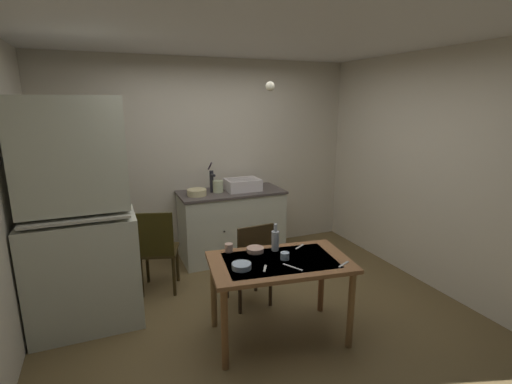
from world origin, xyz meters
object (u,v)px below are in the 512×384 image
(hand_pump, at_px, (212,179))
(dining_table, at_px, (280,271))
(serving_bowl_wide, at_px, (242,266))
(hutch_cabinet, at_px, (79,225))
(sink_basin, at_px, (242,184))
(chair_far_side, at_px, (251,261))
(mixing_bowl_counter, at_px, (197,192))
(glass_bottle, at_px, (275,240))
(chair_by_counter, at_px, (158,249))
(teacup_cream, at_px, (229,248))

(hand_pump, distance_m, dining_table, 1.94)
(serving_bowl_wide, bearing_deg, hutch_cabinet, 143.72)
(sink_basin, bearing_deg, chair_far_side, -106.85)
(hutch_cabinet, relative_size, mixing_bowl_counter, 8.72)
(hutch_cabinet, height_order, glass_bottle, hutch_cabinet)
(mixing_bowl_counter, bearing_deg, chair_far_side, -78.37)
(hand_pump, distance_m, chair_far_side, 1.43)
(sink_basin, height_order, chair_by_counter, sink_basin)
(mixing_bowl_counter, xyz_separation_m, chair_far_side, (0.25, -1.20, -0.46))
(chair_by_counter, bearing_deg, glass_bottle, -47.69)
(hutch_cabinet, distance_m, sink_basin, 2.15)
(mixing_bowl_counter, distance_m, glass_bottle, 1.62)
(hand_pump, distance_m, teacup_cream, 1.60)
(hand_pump, relative_size, chair_far_side, 0.44)
(sink_basin, xyz_separation_m, serving_bowl_wide, (-0.71, -1.87, -0.23))
(dining_table, distance_m, teacup_cream, 0.50)
(hutch_cabinet, height_order, serving_bowl_wide, hutch_cabinet)
(mixing_bowl_counter, relative_size, serving_bowl_wide, 1.50)
(serving_bowl_wide, xyz_separation_m, glass_bottle, (0.42, 0.24, 0.08))
(hand_pump, xyz_separation_m, glass_bottle, (0.11, -1.67, -0.25))
(sink_basin, relative_size, glass_bottle, 1.76)
(teacup_cream, relative_size, glass_bottle, 0.30)
(mixing_bowl_counter, bearing_deg, sink_basin, 4.57)
(dining_table, bearing_deg, teacup_cream, 135.29)
(serving_bowl_wide, relative_size, teacup_cream, 2.11)
(hutch_cabinet, relative_size, teacup_cream, 27.66)
(hutch_cabinet, xyz_separation_m, dining_table, (1.57, -0.86, -0.35))
(dining_table, height_order, teacup_cream, teacup_cream)
(sink_basin, xyz_separation_m, chair_far_side, (-0.38, -1.25, -0.50))
(chair_far_side, bearing_deg, mixing_bowl_counter, 101.63)
(sink_basin, height_order, hand_pump, hand_pump)
(chair_far_side, height_order, chair_by_counter, chair_by_counter)
(hand_pump, xyz_separation_m, dining_table, (0.06, -1.89, -0.44))
(chair_by_counter, xyz_separation_m, glass_bottle, (0.92, -1.01, 0.33))
(dining_table, bearing_deg, hutch_cabinet, 151.34)
(hutch_cabinet, xyz_separation_m, chair_far_side, (1.54, -0.27, -0.50))
(dining_table, distance_m, serving_bowl_wide, 0.38)
(hand_pump, relative_size, mixing_bowl_counter, 1.62)
(glass_bottle, bearing_deg, serving_bowl_wide, -149.73)
(hutch_cabinet, bearing_deg, hand_pump, 34.24)
(chair_far_side, bearing_deg, hand_pump, 91.12)
(chair_by_counter, xyz_separation_m, teacup_cream, (0.52, -0.88, 0.27))
(serving_bowl_wide, distance_m, teacup_cream, 0.37)
(serving_bowl_wide, bearing_deg, sink_basin, 69.32)
(chair_by_counter, bearing_deg, hutch_cabinet, -152.67)
(chair_by_counter, relative_size, glass_bottle, 3.76)
(mixing_bowl_counter, height_order, dining_table, mixing_bowl_counter)
(sink_basin, xyz_separation_m, teacup_cream, (-0.69, -1.50, -0.22))
(serving_bowl_wide, bearing_deg, chair_by_counter, 111.92)
(glass_bottle, bearing_deg, sink_basin, 79.87)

